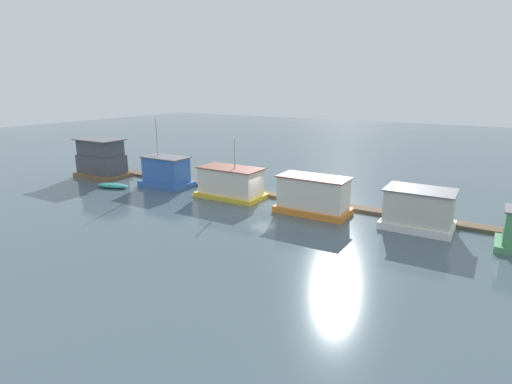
# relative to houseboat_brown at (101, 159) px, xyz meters

# --- Properties ---
(ground_plane) EXTENTS (200.00, 200.00, 0.00)m
(ground_plane) POSITION_rel_houseboat_brown_xyz_m (23.80, 0.33, -2.29)
(ground_plane) COLOR #475B66
(dock_walkway) EXTENTS (59.60, 1.51, 0.30)m
(dock_walkway) POSITION_rel_houseboat_brown_xyz_m (23.80, 3.19, -2.14)
(dock_walkway) COLOR brown
(dock_walkway) RESTS_ON ground_plane
(houseboat_brown) EXTENTS (6.60, 4.14, 4.92)m
(houseboat_brown) POSITION_rel_houseboat_brown_xyz_m (0.00, 0.00, 0.00)
(houseboat_brown) COLOR brown
(houseboat_brown) RESTS_ON ground_plane
(houseboat_blue) EXTENTS (6.10, 3.49, 7.82)m
(houseboat_blue) POSITION_rel_houseboat_brown_xyz_m (10.73, 0.54, -0.64)
(houseboat_blue) COLOR #3866B7
(houseboat_blue) RESTS_ON ground_plane
(houseboat_yellow) EXTENTS (7.21, 3.95, 6.29)m
(houseboat_yellow) POSITION_rel_houseboat_brown_xyz_m (19.87, 0.65, -0.76)
(houseboat_yellow) COLOR gold
(houseboat_yellow) RESTS_ON ground_plane
(houseboat_orange) EXTENTS (6.74, 3.43, 3.51)m
(houseboat_orange) POSITION_rel_houseboat_brown_xyz_m (29.55, 0.02, -0.60)
(houseboat_orange) COLOR orange
(houseboat_orange) RESTS_ON ground_plane
(houseboat_white) EXTENTS (5.62, 3.87, 3.37)m
(houseboat_white) POSITION_rel_houseboat_brown_xyz_m (38.60, 0.83, -0.66)
(houseboat_white) COLOR white
(houseboat_white) RESTS_ON ground_plane
(dinghy_teal) EXTENTS (4.20, 2.35, 0.53)m
(dinghy_teal) POSITION_rel_houseboat_brown_xyz_m (5.88, -3.29, -2.03)
(dinghy_teal) COLOR teal
(dinghy_teal) RESTS_ON ground_plane
(mooring_post_centre) EXTENTS (0.32, 0.32, 1.26)m
(mooring_post_centre) POSITION_rel_houseboat_brown_xyz_m (44.99, 2.19, -1.66)
(mooring_post_centre) COLOR brown
(mooring_post_centre) RESTS_ON ground_plane
(mooring_post_near_right) EXTENTS (0.28, 0.28, 1.88)m
(mooring_post_near_right) POSITION_rel_houseboat_brown_xyz_m (27.62, 2.19, -1.35)
(mooring_post_near_right) COLOR #846B4C
(mooring_post_near_right) RESTS_ON ground_plane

